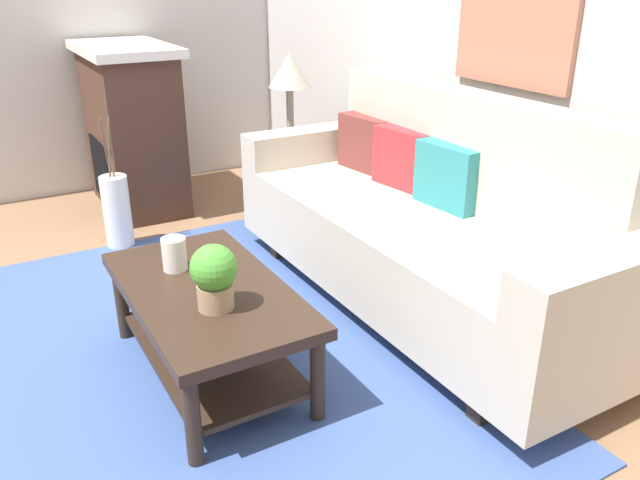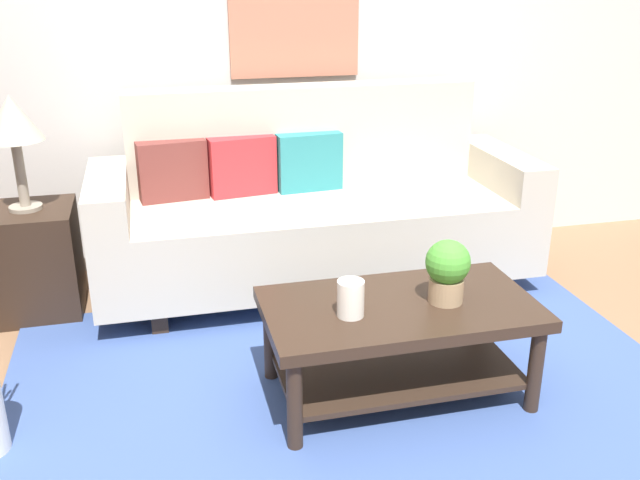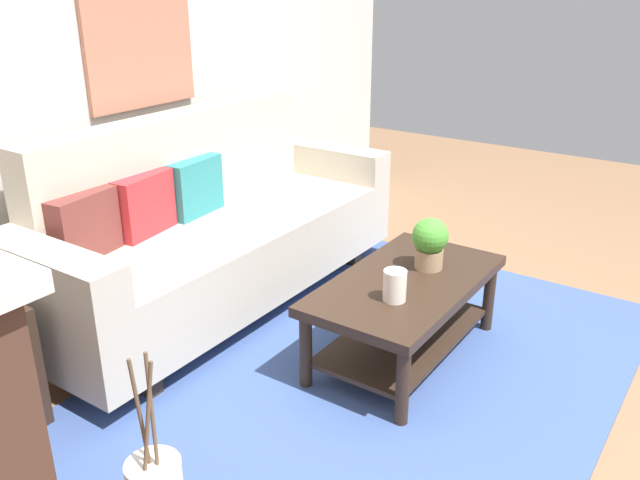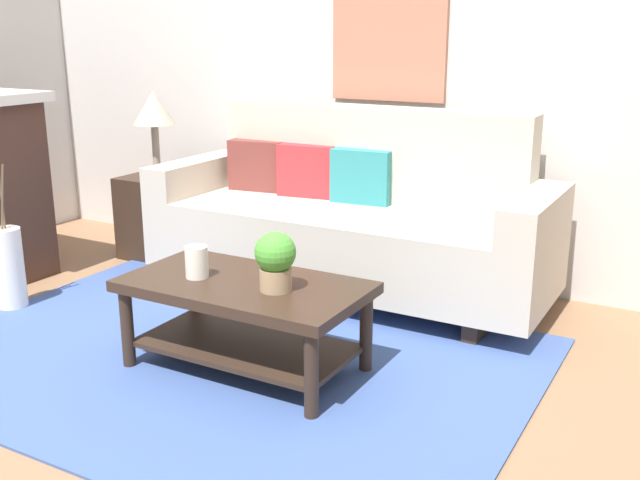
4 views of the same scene
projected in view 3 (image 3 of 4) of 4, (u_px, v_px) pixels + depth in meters
name	position (u px, v px, depth m)	size (l,w,h in m)	color
ground_plane	(476.00, 405.00, 2.97)	(9.37, 9.37, 0.00)	#8C6647
wall_back	(117.00, 62.00, 3.61)	(5.37, 0.10, 2.70)	silver
area_rug	(379.00, 369.00, 3.23)	(2.90, 2.08, 0.01)	#3D5693
couch	(214.00, 232.00, 3.76)	(2.36, 0.84, 1.08)	beige
throw_pillow_maroon	(85.00, 226.00, 3.16)	(0.36, 0.12, 0.32)	brown
throw_pillow_crimson	(144.00, 205.00, 3.45)	(0.36, 0.12, 0.32)	red
throw_pillow_teal	(195.00, 187.00, 3.73)	(0.36, 0.12, 0.32)	teal
coffee_table	(405.00, 301.00, 3.24)	(1.10, 0.60, 0.43)	#332319
tabletop_vase	(395.00, 286.00, 2.97)	(0.11, 0.11, 0.15)	white
potted_plant_tabletop	(430.00, 242.00, 3.27)	(0.18, 0.18, 0.26)	tan
floor_vase_branch_a	(152.00, 410.00, 1.90)	(0.01, 0.01, 0.36)	brown
floor_vase_branch_b	(139.00, 413.00, 1.88)	(0.01, 0.01, 0.36)	brown
floor_vase_branch_c	(148.00, 417.00, 1.87)	(0.01, 0.01, 0.36)	brown
framed_painting	(140.00, 47.00, 3.63)	(0.74, 0.03, 0.65)	#B77056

